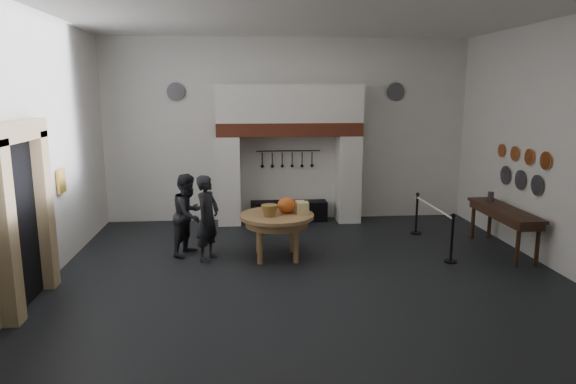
{
  "coord_description": "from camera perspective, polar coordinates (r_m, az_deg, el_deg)",
  "views": [
    {
      "loc": [
        -1.15,
        -8.76,
        3.23
      ],
      "look_at": [
        -0.3,
        0.67,
        1.35
      ],
      "focal_mm": 32.0,
      "sensor_mm": 36.0,
      "label": 1
    }
  ],
  "objects": [
    {
      "name": "floor",
      "position": [
        9.41,
        2.2,
        -8.86
      ],
      "size": [
        9.0,
        8.0,
        0.02
      ],
      "primitive_type": "cube",
      "color": "black",
      "rests_on": "ground"
    },
    {
      "name": "ceiling",
      "position": [
        8.93,
        2.42,
        19.4
      ],
      "size": [
        9.0,
        8.0,
        0.02
      ],
      "primitive_type": "cube",
      "color": "silver",
      "rests_on": "wall_back"
    },
    {
      "name": "wall_back",
      "position": [
        12.85,
        -0.01,
        6.85
      ],
      "size": [
        9.0,
        0.02,
        4.5
      ],
      "primitive_type": "cube",
      "color": "silver",
      "rests_on": "floor"
    },
    {
      "name": "wall_front",
      "position": [
        4.99,
        8.23,
        -0.19
      ],
      "size": [
        9.0,
        0.02,
        4.5
      ],
      "primitive_type": "cube",
      "color": "silver",
      "rests_on": "floor"
    },
    {
      "name": "wall_left",
      "position": [
        9.43,
        -26.02,
        4.13
      ],
      "size": [
        0.02,
        8.0,
        4.5
      ],
      "primitive_type": "cube",
      "color": "silver",
      "rests_on": "floor"
    },
    {
      "name": "wall_right",
      "position": [
        10.47,
        27.62,
        4.59
      ],
      "size": [
        0.02,
        8.0,
        4.5
      ],
      "primitive_type": "cube",
      "color": "silver",
      "rests_on": "floor"
    },
    {
      "name": "chimney_pier_left",
      "position": [
        12.6,
        -6.57,
        1.3
      ],
      "size": [
        0.55,
        0.7,
        2.15
      ],
      "primitive_type": "cube",
      "color": "silver",
      "rests_on": "floor"
    },
    {
      "name": "chimney_pier_right",
      "position": [
        12.87,
        6.69,
        1.51
      ],
      "size": [
        0.55,
        0.7,
        2.15
      ],
      "primitive_type": "cube",
      "color": "silver",
      "rests_on": "floor"
    },
    {
      "name": "hearth_brick_band",
      "position": [
        12.5,
        0.13,
        7.01
      ],
      "size": [
        3.5,
        0.72,
        0.32
      ],
      "primitive_type": "cube",
      "color": "#9E442B",
      "rests_on": "chimney_pier_left"
    },
    {
      "name": "chimney_hood",
      "position": [
        12.47,
        0.13,
        9.8
      ],
      "size": [
        3.5,
        0.7,
        0.9
      ],
      "primitive_type": "cube",
      "color": "silver",
      "rests_on": "hearth_brick_band"
    },
    {
      "name": "iron_range",
      "position": [
        12.88,
        0.1,
        -2.15
      ],
      "size": [
        1.9,
        0.45,
        0.5
      ],
      "primitive_type": "cube",
      "color": "black",
      "rests_on": "floor"
    },
    {
      "name": "utensil_rail",
      "position": [
        12.82,
        0.02,
        4.6
      ],
      "size": [
        1.6,
        0.02,
        0.02
      ],
      "primitive_type": "cylinder",
      "rotation": [
        0.0,
        1.57,
        0.0
      ],
      "color": "black",
      "rests_on": "wall_back"
    },
    {
      "name": "door_recess",
      "position": [
        8.67,
        -27.57,
        -3.27
      ],
      "size": [
        0.04,
        1.1,
        2.5
      ],
      "primitive_type": "cube",
      "color": "black",
      "rests_on": "floor"
    },
    {
      "name": "door_jamb_near",
      "position": [
        8.0,
        -28.88,
        -4.15
      ],
      "size": [
        0.22,
        0.3,
        2.6
      ],
      "primitive_type": "cube",
      "color": "tan",
      "rests_on": "floor"
    },
    {
      "name": "door_jamb_far",
      "position": [
        9.26,
        -25.47,
        -1.91
      ],
      "size": [
        0.22,
        0.3,
        2.6
      ],
      "primitive_type": "cube",
      "color": "tan",
      "rests_on": "floor"
    },
    {
      "name": "door_lintel",
      "position": [
        8.43,
        -27.86,
        6.0
      ],
      "size": [
        0.22,
        1.7,
        0.3
      ],
      "primitive_type": "cube",
      "color": "tan",
      "rests_on": "door_jamb_near"
    },
    {
      "name": "wall_plaque",
      "position": [
        10.25,
        -23.89,
        1.11
      ],
      "size": [
        0.05,
        0.34,
        0.44
      ],
      "primitive_type": "cube",
      "color": "gold",
      "rests_on": "wall_left"
    },
    {
      "name": "work_table",
      "position": [
        9.94,
        -1.25,
        -2.68
      ],
      "size": [
        1.56,
        1.56,
        0.07
      ],
      "primitive_type": "cylinder",
      "rotation": [
        0.0,
        0.0,
        0.09
      ],
      "color": "#A97450",
      "rests_on": "floor"
    },
    {
      "name": "pumpkin",
      "position": [
        10.01,
        -0.15,
        -1.46
      ],
      "size": [
        0.36,
        0.36,
        0.31
      ],
      "primitive_type": "ellipsoid",
      "color": "orange",
      "rests_on": "work_table"
    },
    {
      "name": "cheese_block_big",
      "position": [
        9.9,
        1.65,
        -1.82
      ],
      "size": [
        0.22,
        0.22,
        0.24
      ],
      "primitive_type": "cube",
      "color": "#D2C07D",
      "rests_on": "work_table"
    },
    {
      "name": "cheese_block_small",
      "position": [
        10.2,
        1.34,
        -1.55
      ],
      "size": [
        0.18,
        0.18,
        0.2
      ],
      "primitive_type": "cube",
      "color": "#E5C689",
      "rests_on": "work_table"
    },
    {
      "name": "wicker_basket",
      "position": [
        9.75,
        -2.08,
        -2.08
      ],
      "size": [
        0.35,
        0.35,
        0.22
      ],
      "primitive_type": "cone",
      "rotation": [
        3.14,
        0.0,
        0.09
      ],
      "color": "olive",
      "rests_on": "work_table"
    },
    {
      "name": "bread_loaf",
      "position": [
        10.25,
        -1.95,
        -1.68
      ],
      "size": [
        0.31,
        0.18,
        0.13
      ],
      "primitive_type": "ellipsoid",
      "color": "#AC773D",
      "rests_on": "work_table"
    },
    {
      "name": "visitor_near",
      "position": [
        9.94,
        -8.93,
        -2.88
      ],
      "size": [
        0.63,
        0.72,
        1.66
      ],
      "primitive_type": "imported",
      "rotation": [
        0.0,
        0.0,
        1.11
      ],
      "color": "black",
      "rests_on": "floor"
    },
    {
      "name": "visitor_far",
      "position": [
        10.36,
        -11.0,
        -2.46
      ],
      "size": [
        0.9,
        0.98,
        1.63
      ],
      "primitive_type": "imported",
      "rotation": [
        0.0,
        0.0,
        1.11
      ],
      "color": "#222127",
      "rests_on": "floor"
    },
    {
      "name": "side_table",
      "position": [
        11.21,
        22.9,
        -1.82
      ],
      "size": [
        0.55,
        2.2,
        0.06
      ],
      "primitive_type": "cube",
      "color": "#382114",
      "rests_on": "floor"
    },
    {
      "name": "pewter_jug",
      "position": [
        11.7,
        21.6,
        -0.5
      ],
      "size": [
        0.12,
        0.12,
        0.22
      ],
      "primitive_type": "cylinder",
      "color": "#444347",
      "rests_on": "side_table"
    },
    {
      "name": "copper_pan_a",
      "position": [
        10.65,
        26.72,
        3.13
      ],
      "size": [
        0.03,
        0.34,
        0.34
      ],
      "primitive_type": "cylinder",
      "rotation": [
        0.0,
        1.57,
        0.0
      ],
      "color": "#C6662D",
      "rests_on": "wall_right"
    },
    {
      "name": "copper_pan_b",
      "position": [
        11.11,
        25.25,
        3.54
      ],
      "size": [
        0.03,
        0.32,
        0.32
      ],
      "primitive_type": "cylinder",
      "rotation": [
        0.0,
        1.57,
        0.0
      ],
      "color": "#C6662D",
      "rests_on": "wall_right"
    },
    {
      "name": "copper_pan_c",
      "position": [
        11.59,
        23.89,
        3.93
      ],
      "size": [
        0.03,
        0.3,
        0.3
      ],
      "primitive_type": "cylinder",
      "rotation": [
        0.0,
        1.57,
        0.0
      ],
      "color": "#C6662D",
      "rests_on": "wall_right"
    },
    {
      "name": "copper_pan_d",
      "position": [
        12.07,
        22.64,
        4.28
      ],
      "size": [
        0.03,
        0.28,
        0.28
      ],
      "primitive_type": "cylinder",
      "rotation": [
        0.0,
        1.57,
        0.0
      ],
      "color": "#C6662D",
      "rests_on": "wall_right"
    },
    {
      "name": "pewter_plate_left",
      "position": [
        10.89,
        25.94,
        0.68
      ],
      "size": [
        0.03,
        0.4,
        0.4
      ],
      "primitive_type": "cylinder",
      "rotation": [
        0.0,
        1.57,
        0.0
      ],
      "color": "#4C4C51",
      "rests_on": "wall_right"
    },
    {
      "name": "pewter_plate_mid",
      "position": [
        11.4,
        24.41,
        1.23
      ],
      "size": [
        0.03,
        0.4,
        0.4
      ],
      "primitive_type": "cylinder",
      "rotation": [
        0.0,
        1.57,
        0.0
      ],
      "color": "#4C4C51",
      "rests_on": "wall_right"
    },
    {
      "name": "pewter_plate_right",
      "position": [
        11.91,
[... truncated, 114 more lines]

